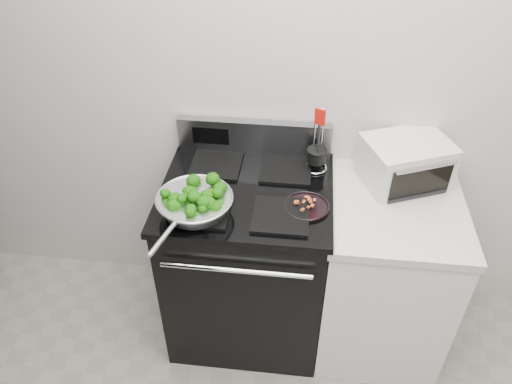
# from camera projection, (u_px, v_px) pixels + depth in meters

# --- Properties ---
(back_wall) EXTENTS (4.00, 0.02, 2.70)m
(back_wall) POSITION_uv_depth(u_px,v_px,m) (320.00, 79.00, 2.27)
(back_wall) COLOR silver
(back_wall) RESTS_ON ground
(gas_range) EXTENTS (0.79, 0.69, 1.13)m
(gas_range) POSITION_uv_depth(u_px,v_px,m) (248.00, 259.00, 2.57)
(gas_range) COLOR black
(gas_range) RESTS_ON floor
(counter) EXTENTS (0.62, 0.68, 0.92)m
(counter) POSITION_uv_depth(u_px,v_px,m) (382.00, 275.00, 2.52)
(counter) COLOR white
(counter) RESTS_ON floor
(skillet) EXTENTS (0.33, 0.52, 0.07)m
(skillet) POSITION_uv_depth(u_px,v_px,m) (194.00, 203.00, 2.12)
(skillet) COLOR silver
(skillet) RESTS_ON gas_range
(broccoli_pile) EXTENTS (0.26, 0.26, 0.09)m
(broccoli_pile) POSITION_uv_depth(u_px,v_px,m) (194.00, 199.00, 2.11)
(broccoli_pile) COLOR #0A3304
(broccoli_pile) RESTS_ON skillet
(bacon_plate) EXTENTS (0.20, 0.20, 0.04)m
(bacon_plate) POSITION_uv_depth(u_px,v_px,m) (307.00, 205.00, 2.17)
(bacon_plate) COLOR black
(bacon_plate) RESTS_ON gas_range
(utensil_holder) EXTENTS (0.11, 0.11, 0.34)m
(utensil_holder) POSITION_uv_depth(u_px,v_px,m) (316.00, 158.00, 2.37)
(utensil_holder) COLOR silver
(utensil_holder) RESTS_ON gas_range
(toaster_oven) EXTENTS (0.45, 0.41, 0.22)m
(toaster_oven) POSITION_uv_depth(u_px,v_px,m) (405.00, 162.00, 2.32)
(toaster_oven) COLOR silver
(toaster_oven) RESTS_ON counter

